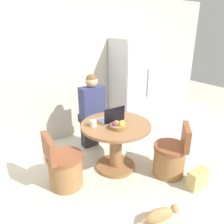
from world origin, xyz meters
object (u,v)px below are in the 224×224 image
(person_seated, at_px, (91,109))
(cat, at_px, (161,214))
(refrigerator, at_px, (130,86))
(chair_near_right_corner, at_px, (171,158))
(handbag, at_px, (197,179))
(dining_table, at_px, (116,140))
(laptop, at_px, (111,118))
(fruit_bowl, at_px, (119,126))
(chair_left_side, at_px, (64,168))

(person_seated, bearing_deg, cat, 85.19)
(refrigerator, height_order, chair_near_right_corner, refrigerator)
(handbag, bearing_deg, dining_table, 123.97)
(chair_near_right_corner, height_order, cat, chair_near_right_corner)
(laptop, bearing_deg, handbag, 121.11)
(dining_table, xyz_separation_m, chair_near_right_corner, (0.57, -0.57, -0.20))
(laptop, distance_m, handbag, 1.44)
(dining_table, height_order, fruit_bowl, fruit_bowl)
(dining_table, height_order, handbag, dining_table)
(chair_left_side, distance_m, laptop, 0.96)
(dining_table, distance_m, chair_near_right_corner, 0.83)
(refrigerator, relative_size, handbag, 6.15)
(chair_left_side, relative_size, cat, 1.68)
(fruit_bowl, xyz_separation_m, cat, (-0.11, -0.97, -0.69))
(chair_near_right_corner, height_order, chair_left_side, same)
(refrigerator, xyz_separation_m, handbag, (-0.41, -2.02, -0.79))
(refrigerator, relative_size, fruit_bowl, 7.52)
(refrigerator, distance_m, cat, 2.61)
(person_seated, xyz_separation_m, handbag, (0.66, -1.71, -0.60))
(person_seated, xyz_separation_m, cat, (-0.15, -1.84, -0.64))
(laptop, bearing_deg, chair_left_side, 4.77)
(chair_left_side, distance_m, fruit_bowl, 0.93)
(handbag, bearing_deg, person_seated, 111.17)
(handbag, bearing_deg, fruit_bowl, 130.16)
(cat, bearing_deg, handbag, 24.27)
(person_seated, relative_size, fruit_bowl, 5.46)
(dining_table, relative_size, chair_near_right_corner, 1.29)
(chair_left_side, bearing_deg, refrigerator, -58.60)
(chair_near_right_corner, xyz_separation_m, chair_left_side, (-1.38, 0.62, 0.00))
(chair_left_side, relative_size, fruit_bowl, 3.20)
(dining_table, bearing_deg, refrigerator, 44.36)
(chair_left_side, bearing_deg, chair_near_right_corner, -110.79)
(fruit_bowl, bearing_deg, cat, -96.26)
(chair_left_side, distance_m, handbag, 1.80)
(dining_table, distance_m, handbag, 1.23)
(fruit_bowl, distance_m, cat, 1.19)
(dining_table, bearing_deg, chair_left_side, 176.60)
(refrigerator, relative_size, chair_left_side, 2.35)
(dining_table, distance_m, fruit_bowl, 0.34)
(chair_near_right_corner, distance_m, laptop, 1.03)
(person_seated, relative_size, cat, 2.87)
(chair_near_right_corner, distance_m, fruit_bowl, 0.91)
(refrigerator, bearing_deg, laptop, -138.99)
(chair_near_right_corner, height_order, fruit_bowl, fruit_bowl)
(chair_left_side, distance_m, person_seated, 1.15)
(dining_table, height_order, cat, dining_table)
(cat, height_order, handbag, handbag)
(chair_near_right_corner, distance_m, chair_left_side, 1.51)
(chair_near_right_corner, relative_size, laptop, 2.28)
(refrigerator, xyz_separation_m, chair_near_right_corner, (-0.50, -1.61, -0.65))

